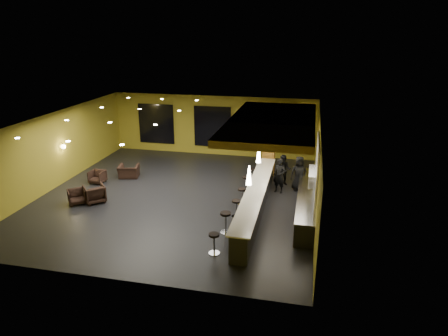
% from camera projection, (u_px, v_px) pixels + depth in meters
% --- Properties ---
extents(floor, '(12.00, 13.00, 0.10)m').
position_uv_depth(floor, '(178.00, 197.00, 18.03)').
color(floor, black).
rests_on(floor, ground).
extents(ceiling, '(12.00, 13.00, 0.10)m').
position_uv_depth(ceiling, '(175.00, 118.00, 16.85)').
color(ceiling, black).
extents(wall_back, '(12.00, 0.10, 3.50)m').
position_uv_depth(wall_back, '(213.00, 125.00, 23.48)').
color(wall_back, '#A59525').
rests_on(wall_back, floor).
extents(wall_front, '(12.00, 0.10, 3.50)m').
position_uv_depth(wall_front, '(103.00, 227.00, 11.40)').
color(wall_front, '#A59525').
rests_on(wall_front, floor).
extents(wall_left, '(0.10, 13.00, 3.50)m').
position_uv_depth(wall_left, '(54.00, 150.00, 18.66)').
color(wall_left, '#A59525').
rests_on(wall_left, floor).
extents(wall_right, '(0.10, 13.00, 3.50)m').
position_uv_depth(wall_right, '(319.00, 169.00, 16.21)').
color(wall_right, '#A59525').
rests_on(wall_right, floor).
extents(wood_soffit, '(3.60, 8.00, 0.28)m').
position_uv_depth(wood_soffit, '(272.00, 122.00, 17.02)').
color(wood_soffit, '#AB8332').
rests_on(wood_soffit, ceiling).
extents(window_left, '(2.20, 0.06, 2.40)m').
position_uv_depth(window_left, '(156.00, 124.00, 24.10)').
color(window_left, black).
rests_on(window_left, wall_back).
extents(window_center, '(2.20, 0.06, 2.40)m').
position_uv_depth(window_center, '(212.00, 127.00, 23.40)').
color(window_center, black).
rests_on(window_center, wall_back).
extents(window_right, '(2.20, 0.06, 2.40)m').
position_uv_depth(window_right, '(263.00, 129.00, 22.79)').
color(window_right, black).
rests_on(window_right, wall_back).
extents(tile_backsplash, '(0.06, 3.20, 2.40)m').
position_uv_depth(tile_backsplash, '(317.00, 171.00, 15.23)').
color(tile_backsplash, white).
rests_on(tile_backsplash, wall_right).
extents(bar_counter, '(0.60, 8.00, 1.00)m').
position_uv_depth(bar_counter, '(256.00, 201.00, 16.19)').
color(bar_counter, black).
rests_on(bar_counter, floor).
extents(bar_top, '(0.78, 8.10, 0.05)m').
position_uv_depth(bar_top, '(256.00, 189.00, 16.02)').
color(bar_top, silver).
rests_on(bar_top, bar_counter).
extents(prep_counter, '(0.70, 6.00, 0.86)m').
position_uv_depth(prep_counter, '(306.00, 202.00, 16.27)').
color(prep_counter, black).
rests_on(prep_counter, floor).
extents(prep_top, '(0.72, 6.00, 0.03)m').
position_uv_depth(prep_top, '(307.00, 192.00, 16.12)').
color(prep_top, silver).
rests_on(prep_top, prep_counter).
extents(wall_shelf_lower, '(0.30, 1.50, 0.03)m').
position_uv_depth(wall_shelf_lower, '(312.00, 182.00, 15.20)').
color(wall_shelf_lower, silver).
rests_on(wall_shelf_lower, wall_right).
extents(wall_shelf_upper, '(0.30, 1.50, 0.03)m').
position_uv_depth(wall_shelf_upper, '(313.00, 171.00, 15.06)').
color(wall_shelf_upper, silver).
rests_on(wall_shelf_upper, wall_right).
extents(column, '(0.60, 0.60, 3.50)m').
position_uv_depth(column, '(269.00, 142.00, 20.02)').
color(column, '#A26C24').
rests_on(column, floor).
extents(wall_sconce, '(0.22, 0.22, 0.22)m').
position_uv_depth(wall_sconce, '(63.00, 147.00, 19.07)').
color(wall_sconce, '#FFE5B2').
rests_on(wall_sconce, wall_left).
extents(pendant_0, '(0.20, 0.20, 0.70)m').
position_uv_depth(pendant_0, '(249.00, 175.00, 13.74)').
color(pendant_0, white).
rests_on(pendant_0, wood_soffit).
extents(pendant_1, '(0.20, 0.20, 0.70)m').
position_uv_depth(pendant_1, '(259.00, 154.00, 16.04)').
color(pendant_1, white).
rests_on(pendant_1, wood_soffit).
extents(pendant_2, '(0.20, 0.20, 0.70)m').
position_uv_depth(pendant_2, '(266.00, 139.00, 18.35)').
color(pendant_2, white).
rests_on(pendant_2, wood_soffit).
extents(staff_a, '(0.69, 0.57, 1.61)m').
position_uv_depth(staff_a, '(279.00, 176.00, 18.14)').
color(staff_a, black).
rests_on(staff_a, floor).
extents(staff_b, '(0.78, 0.64, 1.49)m').
position_uv_depth(staff_b, '(284.00, 170.00, 19.05)').
color(staff_b, black).
rests_on(staff_b, floor).
extents(staff_c, '(0.90, 0.69, 1.63)m').
position_uv_depth(staff_c, '(299.00, 173.00, 18.41)').
color(staff_c, black).
rests_on(staff_c, floor).
extents(armchair_a, '(0.97, 0.98, 0.64)m').
position_uv_depth(armchair_a, '(77.00, 197.00, 17.10)').
color(armchair_a, black).
rests_on(armchair_a, floor).
extents(armchair_b, '(1.17, 1.17, 0.77)m').
position_uv_depth(armchair_b, '(95.00, 194.00, 17.25)').
color(armchair_b, black).
rests_on(armchair_b, floor).
extents(armchair_c, '(0.71, 0.73, 0.63)m').
position_uv_depth(armchair_c, '(97.00, 177.00, 19.41)').
color(armchair_c, black).
rests_on(armchair_c, floor).
extents(armchair_d, '(1.15, 1.05, 0.64)m').
position_uv_depth(armchair_d, '(129.00, 171.00, 20.14)').
color(armchair_d, black).
rests_on(armchair_d, floor).
extents(bar_stool_0, '(0.38, 0.38, 0.74)m').
position_uv_depth(bar_stool_0, '(214.00, 241.00, 13.21)').
color(bar_stool_0, silver).
rests_on(bar_stool_0, floor).
extents(bar_stool_1, '(0.41, 0.41, 0.82)m').
position_uv_depth(bar_stool_1, '(226.00, 220.00, 14.56)').
color(bar_stool_1, silver).
rests_on(bar_stool_1, floor).
extents(bar_stool_2, '(0.37, 0.37, 0.72)m').
position_uv_depth(bar_stool_2, '(236.00, 206.00, 15.82)').
color(bar_stool_2, silver).
rests_on(bar_stool_2, floor).
extents(bar_stool_3, '(0.37, 0.37, 0.72)m').
position_uv_depth(bar_stool_3, '(242.00, 194.00, 16.99)').
color(bar_stool_3, silver).
rests_on(bar_stool_3, floor).
extents(bar_stool_4, '(0.36, 0.36, 0.72)m').
position_uv_depth(bar_stool_4, '(246.00, 182.00, 18.37)').
color(bar_stool_4, silver).
rests_on(bar_stool_4, floor).
extents(bar_stool_5, '(0.37, 0.37, 0.74)m').
position_uv_depth(bar_stool_5, '(252.00, 174.00, 19.38)').
color(bar_stool_5, silver).
rests_on(bar_stool_5, floor).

